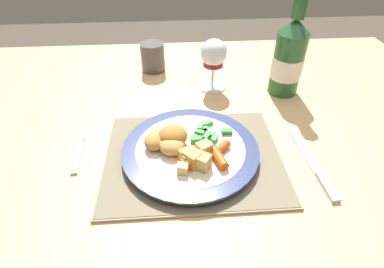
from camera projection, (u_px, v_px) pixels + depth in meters
The scene contains 12 objects.
dining_table at pixel (204, 164), 0.71m from camera, with size 1.40×1.10×0.74m.
placemat at pixel (193, 157), 0.62m from camera, with size 0.36×0.29×0.01m.
dinner_plate at pixel (190, 151), 0.61m from camera, with size 0.28×0.28×0.02m.
breaded_croquettes at pixel (168, 139), 0.60m from camera, with size 0.10×0.09×0.04m.
green_beans_pile at pixel (207, 134), 0.63m from camera, with size 0.09×0.10×0.02m.
glazed_carrots at pixel (207, 155), 0.58m from camera, with size 0.10×0.08×0.02m.
fork at pixel (78, 155), 0.62m from camera, with size 0.02×0.13×0.01m.
table_knife at pixel (315, 166), 0.60m from camera, with size 0.03×0.22×0.01m.
wine_glass at pixel (214, 56), 0.78m from camera, with size 0.07×0.07×0.14m.
bottle at pixel (289, 58), 0.76m from camera, with size 0.08×0.08×0.27m.
roast_potatoes at pixel (195, 158), 0.56m from camera, with size 0.07×0.07×0.03m.
drinking_cup at pixel (153, 56), 0.90m from camera, with size 0.07×0.07×0.08m.
Camera 1 is at (-0.06, -0.50, 1.17)m, focal length 28.00 mm.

